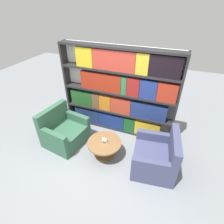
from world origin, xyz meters
TOP-DOWN VIEW (x-y plane):
  - ground_plane at (0.00, 0.00)m, footprint 14.00×14.00m
  - bookshelf at (0.05, 1.38)m, footprint 2.92×0.30m
  - armchair_left at (-1.05, 0.38)m, footprint 0.98×1.06m
  - armchair_right at (1.23, 0.38)m, footprint 0.97×1.05m
  - coffee_table at (0.09, 0.28)m, footprint 0.76×0.76m
  - table_sign at (0.09, 0.28)m, footprint 0.11×0.06m

SIDE VIEW (x-z plane):
  - ground_plane at x=0.00m, z-range 0.00..0.00m
  - armchair_left at x=-1.05m, z-range -0.16..0.76m
  - armchair_right at x=1.23m, z-range -0.16..0.76m
  - coffee_table at x=0.09m, z-range 0.09..0.52m
  - table_sign at x=0.09m, z-range 0.41..0.54m
  - bookshelf at x=0.05m, z-range -0.01..2.23m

